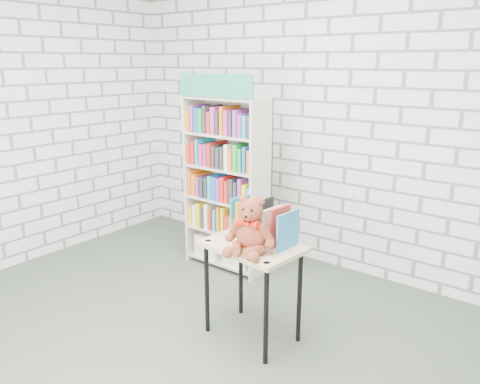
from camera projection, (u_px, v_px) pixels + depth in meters
The scene contains 6 objects.
ground at pixel (171, 356), 3.13m from camera, with size 4.50×4.50×0.00m, color #3E493E.
room_shell at pixel (159, 83), 2.65m from camera, with size 4.52×4.02×2.81m.
bookshelf at pixel (227, 183), 4.31m from camera, with size 0.80×0.31×1.80m.
display_table at pixel (253, 257), 3.20m from camera, with size 0.70×0.51×0.71m.
table_books at pixel (263, 221), 3.21m from camera, with size 0.47×0.24×0.27m.
teddy_bear at pixel (250, 230), 3.02m from camera, with size 0.33×0.33×0.37m.
Camera 1 is at (2.04, -1.85, 1.90)m, focal length 35.00 mm.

